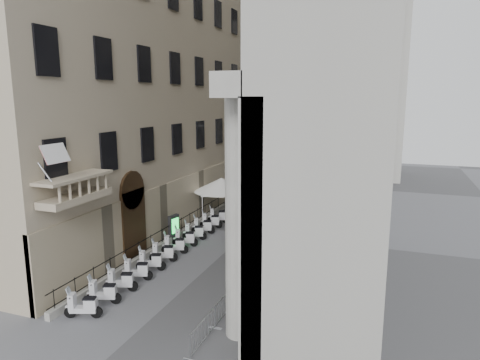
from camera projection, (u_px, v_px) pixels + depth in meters
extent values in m
cube|color=tan|center=(169.00, 7.00, 33.80)|extent=(5.00, 36.00, 34.00)
cube|color=silver|center=(318.00, 58.00, 55.71)|extent=(22.00, 10.00, 30.00)
cylinder|color=silver|center=(203.00, 212.00, 33.23)|extent=(0.06, 0.06, 2.44)
cylinder|color=silver|center=(240.00, 216.00, 32.19)|extent=(0.06, 0.06, 2.44)
cylinder|color=silver|center=(218.00, 203.00, 36.10)|extent=(0.06, 0.06, 2.44)
cylinder|color=silver|center=(253.00, 206.00, 35.07)|extent=(0.06, 0.06, 2.44)
cube|color=white|center=(228.00, 193.00, 33.90)|extent=(3.33, 3.33, 0.13)
cone|color=white|center=(228.00, 186.00, 33.80)|extent=(4.44, 4.44, 1.11)
cylinder|color=gray|center=(229.00, 167.00, 39.25)|extent=(0.16, 0.16, 7.41)
cylinder|color=gray|center=(240.00, 127.00, 38.03)|extent=(2.22, 0.45, 0.12)
cube|color=gray|center=(250.00, 128.00, 37.57)|extent=(0.49, 0.27, 0.14)
cube|color=black|center=(174.00, 228.00, 29.98)|extent=(0.46, 0.93, 1.90)
cube|color=#19E54C|center=(175.00, 226.00, 29.86)|extent=(0.18, 0.68, 1.06)
imported|color=black|center=(277.00, 199.00, 38.89)|extent=(0.67, 0.45, 1.79)
imported|color=black|center=(283.00, 207.00, 35.97)|extent=(1.09, 1.02, 1.79)
imported|color=black|center=(285.00, 200.00, 37.90)|extent=(1.18, 1.02, 2.04)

